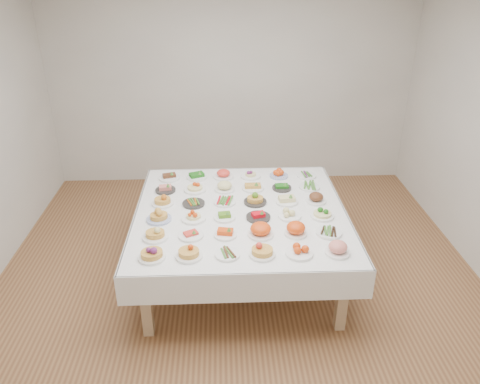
{
  "coord_description": "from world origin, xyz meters",
  "views": [
    {
      "loc": [
        -0.16,
        -3.9,
        2.98
      ],
      "look_at": [
        0.02,
        0.27,
        0.88
      ],
      "focal_mm": 35.0,
      "sensor_mm": 36.0,
      "label": 1
    }
  ],
  "objects_px": {
    "display_table": "(241,217)",
    "dish_0": "(152,252)",
    "dish_18": "(162,199)",
    "dish_35": "(306,175)"
  },
  "relations": [
    {
      "from": "dish_35",
      "to": "dish_18",
      "type": "bearing_deg",
      "value": -158.92
    },
    {
      "from": "dish_0",
      "to": "dish_18",
      "type": "relative_size",
      "value": 1.09
    },
    {
      "from": "display_table",
      "to": "dish_0",
      "type": "height_order",
      "value": "dish_0"
    },
    {
      "from": "display_table",
      "to": "dish_35",
      "type": "distance_m",
      "value": 1.1
    },
    {
      "from": "display_table",
      "to": "dish_0",
      "type": "relative_size",
      "value": 8.77
    },
    {
      "from": "dish_0",
      "to": "dish_35",
      "type": "relative_size",
      "value": 1.1
    },
    {
      "from": "display_table",
      "to": "dish_18",
      "type": "height_order",
      "value": "dish_18"
    },
    {
      "from": "dish_18",
      "to": "dish_35",
      "type": "bearing_deg",
      "value": 21.08
    },
    {
      "from": "display_table",
      "to": "dish_35",
      "type": "xyz_separation_m",
      "value": [
        0.78,
        0.76,
        0.09
      ]
    },
    {
      "from": "display_table",
      "to": "dish_0",
      "type": "distance_m",
      "value": 1.1
    }
  ]
}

